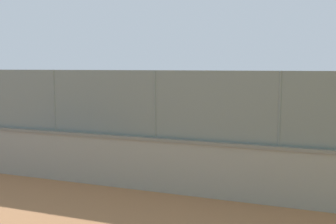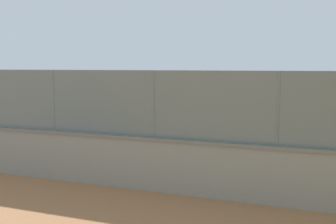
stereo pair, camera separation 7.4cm
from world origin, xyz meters
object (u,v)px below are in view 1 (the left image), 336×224
at_px(player_baseline_waiting, 144,106).
at_px(player_at_service_line, 259,112).
at_px(sports_ball, 258,131).
at_px(courtside_bench, 20,143).

bearing_deg(player_baseline_waiting, player_at_service_line, 173.93).
bearing_deg(sports_ball, courtside_bench, 48.44).
height_order(player_baseline_waiting, sports_ball, player_baseline_waiting).
distance_m(player_at_service_line, sports_ball, 1.02).
relative_size(player_baseline_waiting, courtside_bench, 0.94).
bearing_deg(player_at_service_line, sports_ball, 96.68).
relative_size(player_at_service_line, player_baseline_waiting, 1.04).
bearing_deg(courtside_bench, player_baseline_waiting, -92.68).
bearing_deg(courtside_bench, sports_ball, -131.56).
relative_size(player_at_service_line, courtside_bench, 0.98).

